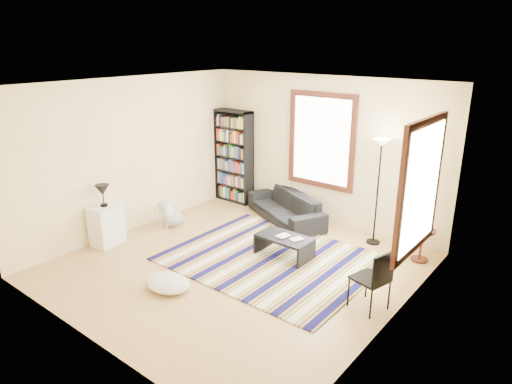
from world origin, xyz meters
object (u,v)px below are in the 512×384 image
Objects in this scene: floor_cushion at (168,283)px; bookshelf at (233,156)px; coffee_table at (284,247)px; floor_lamp at (377,193)px; sofa at (286,207)px; side_table at (421,245)px; white_cabinet at (106,225)px; dog at (172,213)px; folding_chair at (370,279)px.

bookshelf is at bearing 116.98° from floor_cushion.
bookshelf reaches higher than coffee_table.
floor_cushion is 0.38× the size of floor_lamp.
floor_lamp reaches higher than coffee_table.
floor_lamp reaches higher than floor_cushion.
coffee_table is at bearing -30.78° from sofa.
side_table is (2.51, 3.14, 0.18)m from floor_cushion.
floor_cushion is at bearing -61.83° from sofa.
bookshelf is 3.18m from white_cabinet.
bookshelf reaches higher than side_table.
floor_cushion is 2.04m from white_cabinet.
sofa is at bearing 66.16° from dog.
folding_chair is at bearing 16.52° from dog.
side_table is (1.79, 1.26, 0.09)m from coffee_table.
bookshelf is at bearing 79.07° from white_cabinet.
coffee_table is 1.29× the size of white_cabinet.
floor_cushion is 4.02m from side_table.
floor_lamp is (3.40, -0.17, -0.07)m from bookshelf.
sofa is 3.23m from folding_chair.
coffee_table is at bearing 22.39° from white_cabinet.
dog is at bearing -160.17° from side_table.
dog is (-4.17, 0.27, -0.17)m from folding_chair.
floor_lamp reaches higher than side_table.
side_table is at bearing 24.84° from white_cabinet.
coffee_table is 1.05× the size of folding_chair.
floor_lamp is at bearing 57.11° from coffee_table.
white_cabinet is at bearing -97.60° from sofa.
sofa is 2.09× the size of coffee_table.
folding_chair is (2.46, 1.34, 0.34)m from floor_cushion.
side_table is at bearing 23.79° from sofa.
coffee_table reaches higher than floor_cushion.
side_table is 4.49m from dog.
side_table reaches higher than coffee_table.
bookshelf is 3.80× the size of dog.
folding_chair reaches higher than white_cabinet.
folding_chair is at bearing -67.05° from floor_lamp.
floor_cushion is (0.18, -3.19, -0.19)m from sofa.
white_cabinet is (-2.71, -1.51, 0.17)m from coffee_table.
floor_lamp is at bearing 32.16° from white_cabinet.
white_cabinet is at bearing -141.04° from floor_lamp.
bookshelf reaches higher than dog.
white_cabinet reaches higher than coffee_table.
white_cabinet is (-4.50, -2.77, 0.08)m from side_table.
dog is (-1.71, 1.62, 0.17)m from floor_cushion.
sofa is 1.60m from coffee_table.
white_cabinet is (-1.81, -2.83, 0.07)m from sofa.
dog is at bearing -153.35° from floor_lamp.
bookshelf is at bearing 175.63° from side_table.
coffee_table is 1.71× the size of dog.
side_table is at bearing 103.35° from folding_chair.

